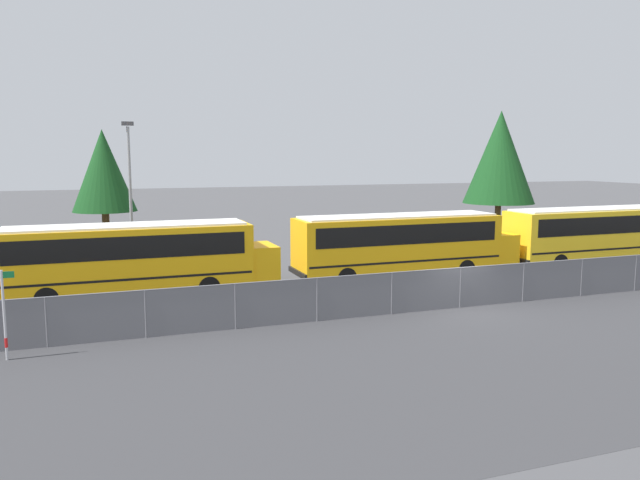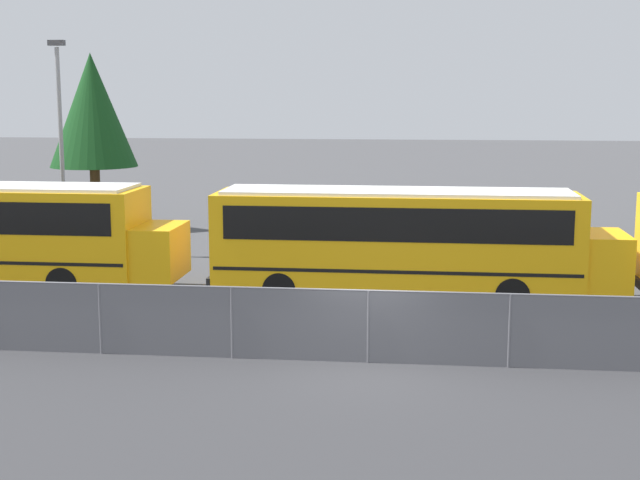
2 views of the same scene
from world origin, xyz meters
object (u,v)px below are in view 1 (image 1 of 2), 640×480
object	(u,v)px
school_bus_3	(596,231)
tree_3	(500,157)
light_pole	(130,191)
school_bus_2	(402,241)
school_bus_1	(135,254)
tree_2	(103,171)
street_sign	(4,313)

from	to	relation	value
school_bus_3	tree_3	distance (m)	11.68
light_pole	tree_3	xyz separation A→B (m)	(26.28, 4.77, 1.71)
school_bus_2	light_pole	bearing A→B (deg)	155.25
school_bus_2	school_bus_3	xyz separation A→B (m)	(12.32, -0.18, 0.00)
school_bus_2	tree_3	bearing A→B (deg)	38.47
school_bus_1	tree_3	xyz separation A→B (m)	(26.52, 10.62, 4.14)
school_bus_1	tree_3	bearing A→B (deg)	21.83
school_bus_3	light_pole	bearing A→B (deg)	166.38
school_bus_1	tree_2	xyz separation A→B (m)	(-0.93, 12.23, 3.35)
light_pole	tree_3	size ratio (longest dim) A/B	0.84
school_bus_2	street_sign	size ratio (longest dim) A/B	4.28
school_bus_2	tree_2	distance (m)	18.94
school_bus_2	school_bus_3	world-z (taller)	same
school_bus_3	tree_2	xyz separation A→B (m)	(-26.33, 12.47, 3.35)
tree_3	school_bus_3	bearing A→B (deg)	-95.93
school_bus_2	street_sign	xyz separation A→B (m)	(-17.36, -7.40, -0.43)
school_bus_2	light_pole	xyz separation A→B (m)	(-12.83, 5.92, 2.43)
school_bus_2	tree_3	world-z (taller)	tree_3
light_pole	tree_2	bearing A→B (deg)	100.42
street_sign	school_bus_2	bearing A→B (deg)	23.08
tree_3	school_bus_1	bearing A→B (deg)	-158.17
light_pole	tree_2	xyz separation A→B (m)	(-1.17, 6.38, 0.92)
tree_2	school_bus_1	bearing A→B (deg)	-85.65
school_bus_1	street_sign	world-z (taller)	school_bus_1
school_bus_1	street_sign	xyz separation A→B (m)	(-4.29, -7.46, -0.43)
street_sign	tree_3	size ratio (longest dim) A/B	0.30
school_bus_1	light_pole	xyz separation A→B (m)	(0.24, 5.85, 2.43)
tree_2	tree_3	xyz separation A→B (m)	(27.45, -1.61, 0.79)
school_bus_1	school_bus_2	world-z (taller)	same
school_bus_2	tree_3	xyz separation A→B (m)	(13.45, 10.69, 4.14)
school_bus_1	school_bus_3	xyz separation A→B (m)	(25.40, -0.24, 0.00)
light_pole	tree_2	size ratio (longest dim) A/B	1.02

